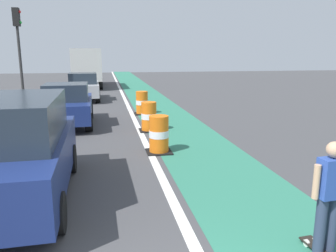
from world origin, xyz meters
name	(u,v)px	position (x,y,z in m)	size (l,w,h in m)	color
bike_lane_strip	(168,118)	(2.40, 12.00, 0.00)	(2.50, 80.00, 0.01)	#2D755B
lane_divider_stripe	(134,119)	(0.90, 12.00, 0.01)	(0.20, 80.00, 0.01)	silver
skateboarder_on_lane	(329,196)	(2.65, 1.49, 0.91)	(0.57, 0.82, 1.69)	black
parked_suv_nearest	(17,150)	(-2.02, 4.26, 1.04)	(1.99, 4.63, 2.04)	navy
parked_sedan_second	(68,105)	(-1.81, 11.26, 0.83)	(2.00, 4.15, 1.70)	navy
parked_sedan_third	(84,87)	(-1.61, 18.70, 0.83)	(2.02, 4.16, 1.70)	#9EA0A5
traffic_barrel_front	(159,135)	(1.16, 6.92, 0.53)	(0.73, 0.73, 1.09)	orange
traffic_barrel_mid	(149,117)	(1.25, 9.71, 0.53)	(0.73, 0.73, 1.09)	orange
traffic_barrel_back	(142,103)	(1.39, 13.27, 0.53)	(0.73, 0.73, 1.09)	orange
delivery_truck_down_block	(87,66)	(-1.72, 27.18, 1.85)	(2.51, 7.65, 3.23)	beige
traffic_light_corner	(19,40)	(-4.59, 16.40, 3.50)	(0.41, 0.32, 5.10)	#2D2D2D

